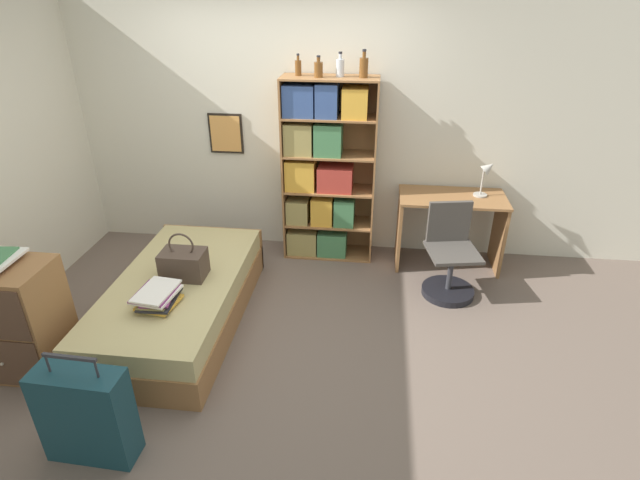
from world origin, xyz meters
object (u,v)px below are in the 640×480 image
(dresser, at_px, (16,319))
(desk_chair, at_px, (449,267))
(bookcase, at_px, (322,171))
(bottle_blue, at_px, (364,67))
(bed, at_px, (180,299))
(bottle_clear, at_px, (340,67))
(handbag, at_px, (184,263))
(desk_lamp, at_px, (487,173))
(bottle_green, at_px, (298,67))
(suitcase, at_px, (86,415))
(book_stack_on_bed, at_px, (158,297))
(desk, at_px, (450,219))
(bottle_brown, at_px, (318,69))

(dresser, distance_m, desk_chair, 3.51)
(bookcase, bearing_deg, bottle_blue, -1.05)
(bed, distance_m, bottle_clear, 2.46)
(bed, bearing_deg, handbag, 24.14)
(desk_lamp, bearing_deg, bottle_green, 177.82)
(handbag, bearing_deg, suitcase, -94.11)
(handbag, distance_m, bottle_blue, 2.31)
(handbag, height_order, dresser, dresser)
(bed, xyz_separation_m, book_stack_on_bed, (0.01, -0.39, 0.28))
(suitcase, bearing_deg, handbag, 85.89)
(dresser, distance_m, bottle_green, 3.06)
(suitcase, xyz_separation_m, dresser, (-0.89, 0.68, 0.11))
(bookcase, height_order, desk, bookcase)
(book_stack_on_bed, bearing_deg, bottle_green, 64.90)
(suitcase, bearing_deg, book_stack_on_bed, 87.22)
(book_stack_on_bed, distance_m, bottle_clear, 2.52)
(book_stack_on_bed, relative_size, dresser, 0.44)
(bookcase, xyz_separation_m, bottle_green, (-0.22, 0.03, 0.97))
(dresser, xyz_separation_m, bottle_brown, (1.95, 1.98, 1.45))
(desk, height_order, desk_chair, desk_chair)
(bed, bearing_deg, desk, 28.04)
(desk_chair, bearing_deg, desk, 85.89)
(book_stack_on_bed, height_order, suitcase, suitcase)
(bottle_blue, bearing_deg, book_stack_on_bed, -129.64)
(bottle_clear, bearing_deg, book_stack_on_bed, -124.83)
(bed, distance_m, bookcase, 1.82)
(bottle_green, xyz_separation_m, desk_chair, (1.46, -0.64, -1.62))
(bottle_blue, bearing_deg, desk_chair, -34.62)
(bottle_clear, height_order, desk, bottle_clear)
(suitcase, distance_m, dresser, 1.13)
(bed, relative_size, suitcase, 2.54)
(dresser, xyz_separation_m, bookcase, (1.97, 2.01, 0.48))
(bed, height_order, bottle_blue, bottle_blue)
(bottle_brown, relative_size, desk, 0.18)
(bookcase, xyz_separation_m, bottle_blue, (0.37, -0.01, 0.99))
(bottle_clear, distance_m, bottle_blue, 0.21)
(bottle_clear, xyz_separation_m, desk_lamp, (1.41, -0.05, -0.92))
(bed, height_order, desk, desk)
(handbag, bearing_deg, desk_lamp, 26.17)
(handbag, distance_m, bottle_green, 2.03)
(bookcase, bearing_deg, bottle_brown, -128.00)
(bottle_brown, bearing_deg, book_stack_on_bed, -121.07)
(bed, height_order, book_stack_on_bed, book_stack_on_bed)
(bottle_brown, bearing_deg, bottle_clear, 14.29)
(bottle_clear, bearing_deg, handbag, -131.27)
(bed, height_order, bottle_green, bottle_green)
(book_stack_on_bed, height_order, desk_lamp, desk_lamp)
(bookcase, distance_m, desk, 1.35)
(desk_chair, bearing_deg, dresser, -156.36)
(handbag, relative_size, dresser, 0.46)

